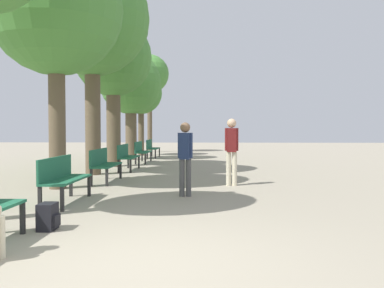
{
  "coord_description": "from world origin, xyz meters",
  "views": [
    {
      "loc": [
        0.88,
        -4.52,
        1.45
      ],
      "look_at": [
        0.55,
        4.04,
        1.14
      ],
      "focal_mm": 40.0,
      "sensor_mm": 36.0,
      "label": 1
    }
  ],
  "objects": [
    {
      "name": "tree_row_2",
      "position": [
        -2.77,
        8.85,
        4.86
      ],
      "size": [
        3.61,
        3.61,
        6.72
      ],
      "color": "brown",
      "rests_on": "ground_plane"
    },
    {
      "name": "bench_row_2",
      "position": [
        -1.97,
        6.95,
        0.54
      ],
      "size": [
        0.49,
        1.78,
        0.9
      ],
      "color": "#1E6042",
      "rests_on": "ground_plane"
    },
    {
      "name": "bench_row_5",
      "position": [
        -1.97,
        16.79,
        0.54
      ],
      "size": [
        0.49,
        1.78,
        0.9
      ],
      "color": "#1E6042",
      "rests_on": "ground_plane"
    },
    {
      "name": "tree_row_1",
      "position": [
        -2.77,
        5.66,
        4.29
      ],
      "size": [
        3.21,
        3.21,
        5.94
      ],
      "color": "brown",
      "rests_on": "ground_plane"
    },
    {
      "name": "bench_row_3",
      "position": [
        -1.97,
        10.23,
        0.54
      ],
      "size": [
        0.49,
        1.78,
        0.9
      ],
      "color": "#1E6042",
      "rests_on": "ground_plane"
    },
    {
      "name": "tree_row_5",
      "position": [
        -2.77,
        18.51,
        3.34
      ],
      "size": [
        2.29,
        2.29,
        4.53
      ],
      "color": "brown",
      "rests_on": "ground_plane"
    },
    {
      "name": "ground_plane",
      "position": [
        0.0,
        0.0,
        0.0
      ],
      "size": [
        80.0,
        80.0,
        0.0
      ],
      "primitive_type": "plane",
      "color": "gray"
    },
    {
      "name": "bench_row_1",
      "position": [
        -1.97,
        3.66,
        0.54
      ],
      "size": [
        0.49,
        1.78,
        0.9
      ],
      "color": "#1E6042",
      "rests_on": "ground_plane"
    },
    {
      "name": "bench_row_4",
      "position": [
        -1.97,
        13.51,
        0.54
      ],
      "size": [
        0.49,
        1.78,
        0.9
      ],
      "color": "#1E6042",
      "rests_on": "ground_plane"
    },
    {
      "name": "backpack",
      "position": [
        -1.42,
        1.47,
        0.19
      ],
      "size": [
        0.26,
        0.33,
        0.39
      ],
      "color": "black",
      "rests_on": "ground_plane"
    },
    {
      "name": "tree_row_4",
      "position": [
        -2.77,
        15.49,
        3.51
      ],
      "size": [
        2.89,
        2.89,
        5.02
      ],
      "color": "brown",
      "rests_on": "ground_plane"
    },
    {
      "name": "pedestrian_mid",
      "position": [
        1.47,
        6.36,
        0.98
      ],
      "size": [
        0.35,
        0.23,
        1.71
      ],
      "color": "beige",
      "rests_on": "ground_plane"
    },
    {
      "name": "tree_row_3",
      "position": [
        -2.77,
        11.78,
        4.09
      ],
      "size": [
        2.97,
        2.97,
        5.66
      ],
      "color": "brown",
      "rests_on": "ground_plane"
    },
    {
      "name": "pedestrian_near",
      "position": [
        0.38,
        4.58,
        0.91
      ],
      "size": [
        0.32,
        0.23,
        1.59
      ],
      "color": "#4C4C4C",
      "rests_on": "ground_plane"
    },
    {
      "name": "tree_row_6",
      "position": [
        -2.77,
        21.94,
        4.77
      ],
      "size": [
        2.39,
        2.39,
        6.04
      ],
      "color": "brown",
      "rests_on": "ground_plane"
    }
  ]
}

